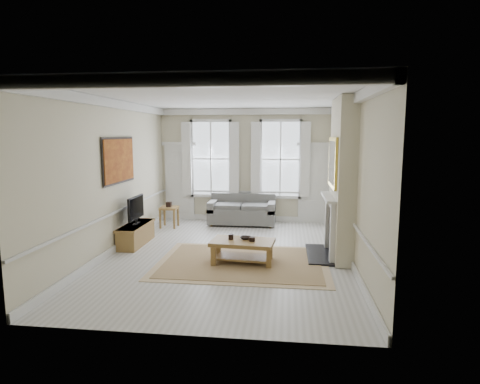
# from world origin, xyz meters

# --- Properties ---
(floor) EXTENTS (7.20, 7.20, 0.00)m
(floor) POSITION_xyz_m (0.00, 0.00, 0.00)
(floor) COLOR #B7B5AD
(floor) RESTS_ON ground
(ceiling) EXTENTS (7.20, 7.20, 0.00)m
(ceiling) POSITION_xyz_m (0.00, 0.00, 3.40)
(ceiling) COLOR white
(ceiling) RESTS_ON back_wall
(back_wall) EXTENTS (5.20, 0.00, 5.20)m
(back_wall) POSITION_xyz_m (0.00, 3.60, 1.70)
(back_wall) COLOR beige
(back_wall) RESTS_ON floor
(left_wall) EXTENTS (0.00, 7.20, 7.20)m
(left_wall) POSITION_xyz_m (-2.60, 0.00, 1.70)
(left_wall) COLOR beige
(left_wall) RESTS_ON floor
(right_wall) EXTENTS (0.00, 7.20, 7.20)m
(right_wall) POSITION_xyz_m (2.60, 0.00, 1.70)
(right_wall) COLOR beige
(right_wall) RESTS_ON floor
(window_left) EXTENTS (1.26, 0.20, 2.20)m
(window_left) POSITION_xyz_m (-1.05, 3.55, 1.90)
(window_left) COLOR #B2BCC6
(window_left) RESTS_ON back_wall
(window_right) EXTENTS (1.26, 0.20, 2.20)m
(window_right) POSITION_xyz_m (1.05, 3.55, 1.90)
(window_right) COLOR #B2BCC6
(window_right) RESTS_ON back_wall
(door_left) EXTENTS (0.90, 0.08, 2.30)m
(door_left) POSITION_xyz_m (-2.05, 3.56, 1.15)
(door_left) COLOR silver
(door_left) RESTS_ON floor
(door_right) EXTENTS (0.90, 0.08, 2.30)m
(door_right) POSITION_xyz_m (2.05, 3.56, 1.15)
(door_right) COLOR silver
(door_right) RESTS_ON floor
(painting) EXTENTS (0.05, 1.66, 1.06)m
(painting) POSITION_xyz_m (-2.56, 0.30, 2.05)
(painting) COLOR #B4681E
(painting) RESTS_ON left_wall
(chimney_breast) EXTENTS (0.35, 1.70, 3.38)m
(chimney_breast) POSITION_xyz_m (2.43, 0.20, 1.70)
(chimney_breast) COLOR beige
(chimney_breast) RESTS_ON floor
(hearth) EXTENTS (0.55, 1.50, 0.05)m
(hearth) POSITION_xyz_m (2.00, 0.20, 0.03)
(hearth) COLOR black
(hearth) RESTS_ON floor
(fireplace) EXTENTS (0.21, 1.45, 1.33)m
(fireplace) POSITION_xyz_m (2.20, 0.20, 0.73)
(fireplace) COLOR silver
(fireplace) RESTS_ON floor
(mirror) EXTENTS (0.06, 1.26, 1.06)m
(mirror) POSITION_xyz_m (2.21, 0.20, 2.05)
(mirror) COLOR gold
(mirror) RESTS_ON chimney_breast
(sofa) EXTENTS (1.94, 0.94, 0.88)m
(sofa) POSITION_xyz_m (-0.04, 3.11, 0.37)
(sofa) COLOR #595956
(sofa) RESTS_ON floor
(side_table) EXTENTS (0.50, 0.50, 0.59)m
(side_table) POSITION_xyz_m (-2.07, 2.45, 0.48)
(side_table) COLOR brown
(side_table) RESTS_ON floor
(rug) EXTENTS (3.50, 2.60, 0.02)m
(rug) POSITION_xyz_m (0.38, -0.50, 0.01)
(rug) COLOR tan
(rug) RESTS_ON floor
(coffee_table) EXTENTS (1.34, 0.86, 0.48)m
(coffee_table) POSITION_xyz_m (0.38, -0.50, 0.40)
(coffee_table) COLOR brown
(coffee_table) RESTS_ON rug
(ceramic_pot_a) EXTENTS (0.11, 0.11, 0.11)m
(ceramic_pot_a) POSITION_xyz_m (0.13, -0.45, 0.53)
(ceramic_pot_a) COLOR black
(ceramic_pot_a) RESTS_ON coffee_table
(ceramic_pot_b) EXTENTS (0.12, 0.12, 0.09)m
(ceramic_pot_b) POSITION_xyz_m (0.58, -0.55, 0.52)
(ceramic_pot_b) COLOR black
(ceramic_pot_b) RESTS_ON coffee_table
(bowl) EXTENTS (0.28, 0.28, 0.06)m
(bowl) POSITION_xyz_m (0.43, -0.40, 0.51)
(bowl) COLOR black
(bowl) RESTS_ON coffee_table
(tv_stand) EXTENTS (0.45, 1.39, 0.50)m
(tv_stand) POSITION_xyz_m (-2.34, 0.60, 0.25)
(tv_stand) COLOR brown
(tv_stand) RESTS_ON floor
(tv) EXTENTS (0.08, 0.90, 0.68)m
(tv) POSITION_xyz_m (-2.32, 0.60, 0.89)
(tv) COLOR black
(tv) RESTS_ON tv_stand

